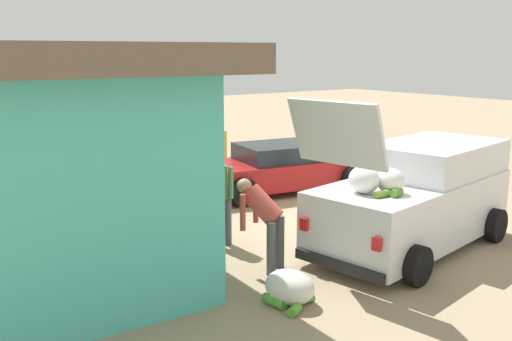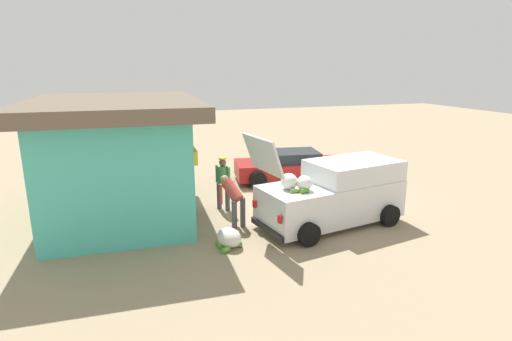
# 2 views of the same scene
# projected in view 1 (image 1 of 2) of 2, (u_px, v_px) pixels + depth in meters

# --- Properties ---
(ground_plane) EXTENTS (60.00, 60.00, 0.00)m
(ground_plane) POSITION_uv_depth(u_px,v_px,m) (356.00, 218.00, 12.05)
(ground_plane) COLOR #9E896B
(storefront_bar) EXTENTS (6.60, 5.05, 3.56)m
(storefront_bar) POSITION_uv_depth(u_px,v_px,m) (29.00, 157.00, 8.79)
(storefront_bar) COLOR #4CC6B7
(storefront_bar) RESTS_ON ground_plane
(delivery_van) EXTENTS (2.65, 4.78, 2.78)m
(delivery_van) POSITION_uv_depth(u_px,v_px,m) (416.00, 197.00, 10.17)
(delivery_van) COLOR silver
(delivery_van) RESTS_ON ground_plane
(parked_sedan) EXTENTS (2.65, 4.63, 1.20)m
(parked_sedan) POSITION_uv_depth(u_px,v_px,m) (282.00, 168.00, 14.31)
(parked_sedan) COLOR maroon
(parked_sedan) RESTS_ON ground_plane
(vendor_standing) EXTENTS (0.48, 0.48, 1.72)m
(vendor_standing) POSITION_uv_depth(u_px,v_px,m) (218.00, 191.00, 10.27)
(vendor_standing) COLOR #4C4C51
(vendor_standing) RESTS_ON ground_plane
(customer_bending) EXTENTS (0.78, 0.70, 1.47)m
(customer_bending) POSITION_uv_depth(u_px,v_px,m) (264.00, 215.00, 9.06)
(customer_bending) COLOR #4C4C51
(customer_bending) RESTS_ON ground_plane
(unloaded_banana_pile) EXTENTS (0.88, 0.77, 0.48)m
(unloaded_banana_pile) POSITION_uv_depth(u_px,v_px,m) (289.00, 288.00, 7.94)
(unloaded_banana_pile) COLOR silver
(unloaded_banana_pile) RESTS_ON ground_plane
(paint_bucket) EXTENTS (0.27, 0.27, 0.39)m
(paint_bucket) POSITION_uv_depth(u_px,v_px,m) (109.00, 203.00, 12.55)
(paint_bucket) COLOR #BF3F33
(paint_bucket) RESTS_ON ground_plane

